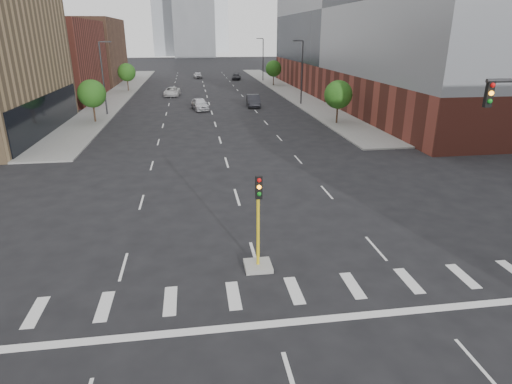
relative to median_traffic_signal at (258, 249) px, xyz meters
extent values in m
cube|color=gray|center=(-15.00, 65.03, -0.90)|extent=(5.00, 92.00, 0.15)
cube|color=gray|center=(15.00, 65.03, -0.90)|extent=(5.00, 92.00, 0.15)
cube|color=brown|center=(-27.50, 57.03, 5.03)|extent=(20.00, 22.00, 12.00)
cube|color=brown|center=(-27.50, 83.03, 5.53)|extent=(20.00, 24.00, 13.00)
cube|color=brown|center=(29.50, 51.03, 1.53)|extent=(24.00, 70.00, 5.00)
cube|color=slate|center=(29.50, 51.03, 12.53)|extent=(24.00, 70.00, 17.00)
cube|color=slate|center=(0.00, 191.03, 21.03)|extent=(18.00, 18.00, 44.00)
cube|color=#999993|center=(0.00, 0.03, -0.87)|extent=(1.20, 1.20, 0.20)
cylinder|color=gold|center=(0.00, 0.03, 0.83)|extent=(0.14, 0.14, 3.20)
cube|color=black|center=(0.00, -0.15, 2.93)|extent=(0.28, 0.18, 1.00)
sphere|color=red|center=(0.00, -0.25, 3.28)|extent=(0.18, 0.18, 0.18)
sphere|color=orange|center=(0.00, -0.25, 2.98)|extent=(0.18, 0.18, 0.18)
sphere|color=#0C7F19|center=(0.00, -0.25, 2.68)|extent=(0.18, 0.18, 0.18)
cube|color=black|center=(8.70, -1.47, 6.73)|extent=(0.28, 0.18, 1.00)
sphere|color=red|center=(8.70, -1.59, 7.08)|extent=(0.18, 0.18, 0.18)
sphere|color=orange|center=(8.70, -1.59, 6.78)|extent=(0.18, 0.18, 0.18)
sphere|color=#0C7F19|center=(8.70, -1.59, 6.48)|extent=(0.18, 0.18, 0.18)
cylinder|color=#2D2D30|center=(13.50, 46.03, 3.53)|extent=(0.20, 0.20, 9.00)
cube|color=#2D2D30|center=(12.70, 46.03, 8.03)|extent=(1.40, 0.22, 0.15)
cylinder|color=#2D2D30|center=(13.50, 81.03, 3.53)|extent=(0.20, 0.20, 9.00)
cube|color=#2D2D30|center=(12.70, 81.03, 8.03)|extent=(1.40, 0.22, 0.15)
cylinder|color=#2D2D30|center=(-13.50, 41.03, 3.53)|extent=(0.20, 0.20, 9.00)
cube|color=#2D2D30|center=(-12.70, 41.03, 8.03)|extent=(1.40, 0.22, 0.15)
cylinder|color=#382619|center=(-14.00, 36.03, 0.05)|extent=(0.20, 0.20, 1.75)
sphere|color=#184713|center=(-14.00, 36.03, 2.43)|extent=(3.20, 3.20, 3.20)
cylinder|color=#382619|center=(-14.00, 66.03, 0.05)|extent=(0.20, 0.20, 1.75)
sphere|color=#184713|center=(-14.00, 66.03, 2.43)|extent=(3.20, 3.20, 3.20)
cylinder|color=#382619|center=(14.00, 31.03, 0.05)|extent=(0.20, 0.20, 1.75)
sphere|color=#184713|center=(14.00, 31.03, 2.43)|extent=(3.20, 3.20, 3.20)
cylinder|color=#382619|center=(14.00, 71.03, 0.05)|extent=(0.20, 0.20, 1.75)
sphere|color=#184713|center=(14.00, 71.03, 2.43)|extent=(3.20, 3.20, 3.20)
imported|color=silver|center=(-1.50, 43.41, -0.15)|extent=(2.71, 5.07, 1.64)
imported|color=black|center=(6.21, 45.29, -0.13)|extent=(2.05, 5.18, 1.68)
imported|color=silver|center=(-5.84, 58.59, -0.25)|extent=(2.83, 5.39, 1.45)
imported|color=black|center=(7.83, 84.36, -0.31)|extent=(2.62, 4.85, 1.33)
imported|color=#BBBCC0|center=(-0.91, 89.44, -0.25)|extent=(2.09, 4.36, 1.44)
camera|label=1|loc=(-2.56, -16.59, 8.87)|focal=30.00mm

